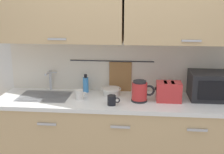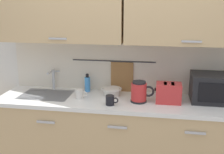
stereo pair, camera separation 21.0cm
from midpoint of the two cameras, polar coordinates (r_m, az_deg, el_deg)
counter_unit at (r=3.07m, az=3.74°, el=-12.29°), size 2.53×0.64×0.90m
back_wall_assembly at (r=2.99m, az=4.76°, el=8.39°), size 3.70×0.41×2.50m
sink_faucet at (r=3.24m, az=-9.79°, el=0.09°), size 0.09×0.17×0.22m
microwave at (r=3.02m, az=21.59°, el=-2.03°), size 0.46×0.35×0.27m
electric_kettle at (r=2.82m, az=7.54°, el=-2.96°), size 0.23×0.16×0.21m
dish_soap_bottle at (r=3.12m, az=-2.96°, el=-1.35°), size 0.06×0.06×0.20m
mug_near_sink at (r=2.92m, az=-4.36°, el=-3.34°), size 0.12×0.08×0.09m
mixing_bowl at (r=3.01m, az=1.92°, el=-2.81°), size 0.21×0.21×0.08m
toaster at (r=2.86m, az=13.18°, el=-3.08°), size 0.26×0.17×0.19m
mug_by_kettle at (r=2.73m, az=1.86°, el=-4.62°), size 0.12×0.08×0.09m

